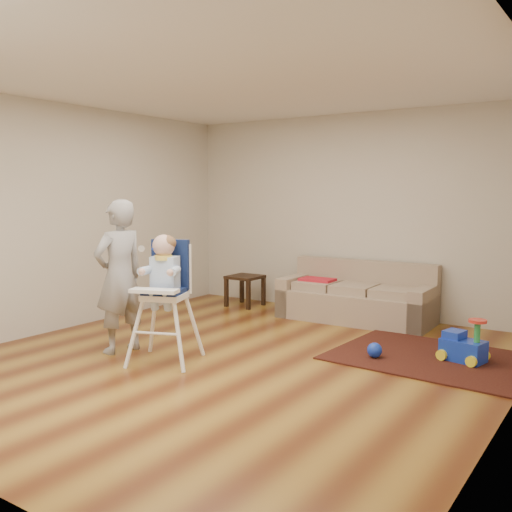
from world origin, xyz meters
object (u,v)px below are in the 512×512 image
Objects in this scene: sofa at (355,292)px; ride_on_toy at (464,339)px; side_table at (245,291)px; high_chair at (165,301)px; toy_ball at (375,350)px; adult at (119,276)px.

sofa is 1.96m from ride_on_toy.
ride_on_toy is at bearing -17.83° from side_table.
high_chair is (0.93, -2.68, 0.38)m from side_table.
toy_ball is (2.59, -1.46, -0.13)m from side_table.
high_chair is 0.66m from adult.
high_chair is (-0.80, -2.69, 0.23)m from sofa.
ride_on_toy reaches higher than side_table.
ride_on_toy reaches higher than toy_ball.
sofa is 1.73m from side_table.
toy_ball is at bearing -60.88° from sofa.
toy_ball is (0.87, -1.47, -0.29)m from sofa.
toy_ball is 2.13m from high_chair.
toy_ball is 0.09× the size of adult.
adult is at bearing -83.69° from side_table.
sofa reaches higher than ride_on_toy.
sofa is at bearing 160.64° from adult.
side_table reaches higher than toy_ball.
sofa is at bearing 0.47° from side_table.
side_table is 2.86m from high_chair.
ride_on_toy is (3.35, -1.08, 0.01)m from side_table.
toy_ball is at bearing -29.38° from side_table.
toy_ball is at bearing 126.46° from adult.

